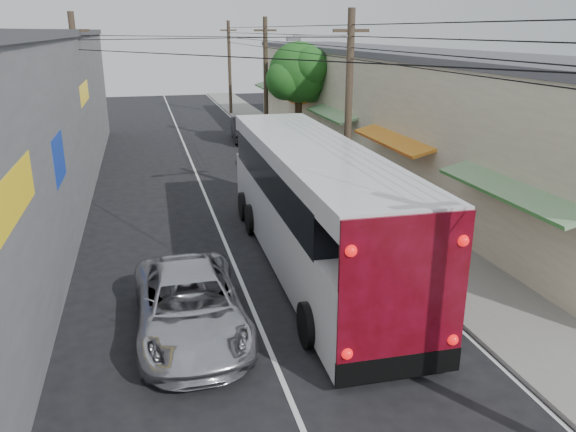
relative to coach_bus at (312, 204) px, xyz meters
name	(u,v)px	position (x,y,z in m)	size (l,w,h in m)	color
sidewalk	(323,172)	(4.05, 11.37, -1.97)	(3.00, 80.00, 0.12)	slate
building_right	(389,106)	(8.54, 13.37, 1.12)	(7.09, 40.00, 6.25)	beige
utility_poles	(258,95)	(0.68, 11.69, 2.10)	(11.80, 45.28, 8.00)	#473828
street_tree	(300,74)	(4.42, 17.38, 2.64)	(4.40, 4.00, 6.60)	#3F2B19
coach_bus	(312,204)	(0.00, 0.00, 0.00)	(3.34, 13.66, 3.92)	silver
jeepney	(190,305)	(-4.17, -3.51, -1.25)	(2.59, 5.62, 1.56)	#BBBAC2
parked_suv	(316,192)	(1.70, 5.07, -1.12)	(2.56, 6.29, 1.82)	#9FA0A7
parked_car_mid	(267,157)	(1.35, 12.93, -1.32)	(1.69, 4.19, 1.43)	#29292E
parked_car_far	(245,129)	(1.74, 21.55, -1.24)	(1.67, 4.80, 1.58)	black
pedestrian_near	(371,204)	(3.20, 2.76, -1.07)	(0.61, 0.40, 1.68)	#BF658A
pedestrian_far	(335,170)	(3.70, 8.48, -1.12)	(0.77, 0.60, 1.58)	#93A5D6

